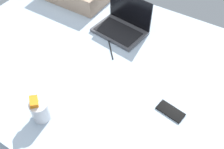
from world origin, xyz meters
The scene contains 5 objects.
bed_mattress centered at (0.00, 0.00, 9.00)cm, with size 180.00×140.00×18.00cm, color silver.
laptop centered at (3.48, 30.61, 22.41)cm, with size 35.46×26.70×23.00cm.
snack_cup centered at (4.31, -49.10, 24.08)cm, with size 10.08×9.02×14.15cm.
cell_phone centered at (57.52, -12.16, 18.40)cm, with size 6.80×14.00×0.80cm, color black.
charger_cable centered at (7.37, 10.03, 18.30)cm, with size 17.00×0.60×0.60cm, color black.
Camera 1 is at (69.21, -86.35, 125.84)cm, focal length 39.88 mm.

